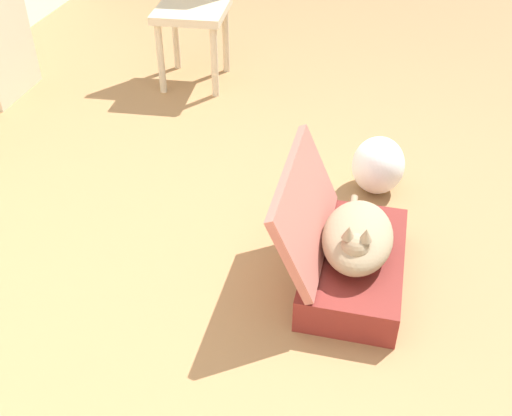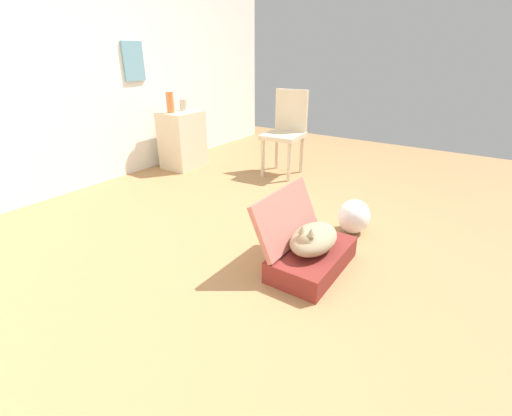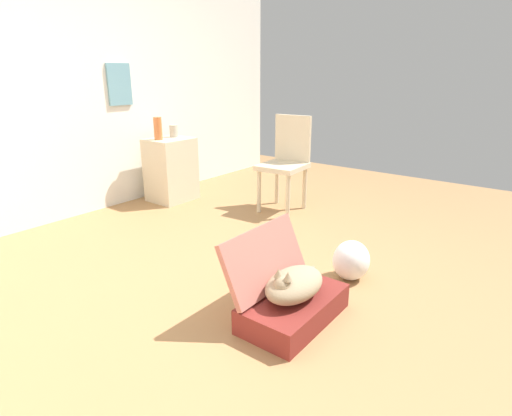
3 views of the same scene
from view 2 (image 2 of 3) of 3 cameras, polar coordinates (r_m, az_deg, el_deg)
ground_plane at (r=2.90m, az=-0.14°, el=-4.52°), size 7.68×7.68×0.00m
wall_back at (r=4.25m, az=-28.01°, el=20.32°), size 6.40×0.15×2.60m
suitcase_base at (r=2.48m, az=9.11°, el=-8.16°), size 0.68×0.39×0.15m
suitcase_lid at (r=2.44m, az=4.99°, el=-1.50°), size 0.68×0.19×0.37m
cat at (r=2.39m, az=9.27°, el=-4.95°), size 0.52×0.28×0.22m
plastic_bag_white at (r=3.01m, az=15.62°, el=-1.33°), size 0.28×0.26×0.28m
side_table at (r=4.67m, az=-11.87°, el=10.78°), size 0.48×0.42×0.71m
vase_tall at (r=4.53m, az=-13.79°, el=16.33°), size 0.09×0.09×0.24m
vase_short at (r=4.71m, az=-11.69°, el=16.12°), size 0.09×0.09×0.14m
chair at (r=4.31m, az=4.91°, el=12.55°), size 0.50×0.47×0.99m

